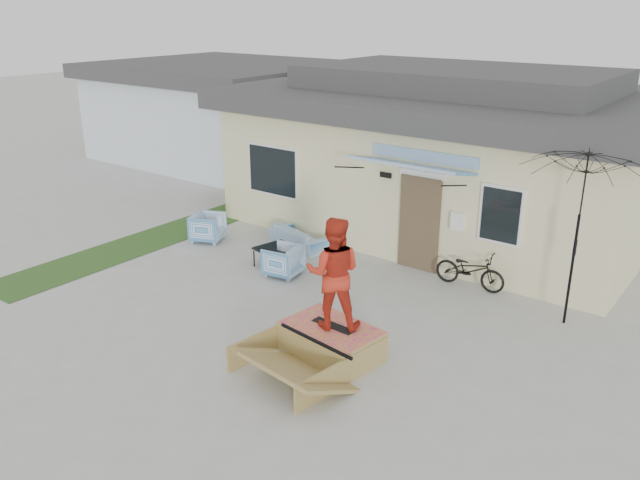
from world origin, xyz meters
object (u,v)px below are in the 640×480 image
Objects in this scene: bicycle at (470,266)px; patio_umbrella at (577,234)px; coffee_table at (278,257)px; skater at (334,271)px; loveseat at (299,233)px; armchair_left at (208,226)px; skate_ramp at (331,341)px; armchair_right at (283,259)px; skateboard at (333,325)px.

bicycle is 0.63× the size of patio_umbrella.
coffee_table is 4.30m from skater.
loveseat is 1.96× the size of coffee_table.
armchair_left is 6.31m from skate_ramp.
armchair_right is at bearing -124.53° from armchair_left.
armchair_right reaches higher than coffee_table.
bicycle is at bearing -102.59° from armchair_left.
bicycle is (4.35, 0.23, 0.16)m from loveseat.
bicycle is at bearing -162.73° from loveseat.
armchair_left is at bearing -54.04° from skater.
coffee_table is at bearing 107.52° from bicycle.
patio_umbrella is 2.97× the size of skateboard.
armchair_left reaches higher than armchair_right.
skate_ramp is (-2.75, -3.56, -1.49)m from patio_umbrella.
skater reaches higher than loveseat.
bicycle reaches higher than armchair_right.
armchair_left reaches higher than loveseat.
bicycle reaches higher than skate_ramp.
coffee_table is at bearing 121.74° from loveseat.
armchair_left is 0.32× the size of patio_umbrella.
coffee_table is 1.04× the size of skateboard.
loveseat is 5.35m from skater.
patio_umbrella is at bearing -108.10° from armchair_left.
coffee_table is at bearing -65.82° from skater.
loveseat is 0.78× the size of skate_ramp.
skater is (5.73, -2.60, 1.13)m from armchair_left.
skateboard is (-2.74, -3.50, -1.20)m from patio_umbrella.
skater is at bearing 45.44° from armchair_right.
coffee_table is at bearing -135.14° from armchair_right.
armchair_left is 6.51m from bicycle.
armchair_right is at bearing -165.65° from patio_umbrella.
bicycle is at bearing 83.85° from skateboard.
armchair_left is at bearing 98.45° from bicycle.
patio_umbrella is 1.14× the size of skate_ramp.
skate_ramp is at bearing 52.70° from skater.
armchair_right reaches higher than skateboard.
skateboard is at bearing -36.21° from coffee_table.
armchair_right is 3.70m from skater.
armchair_right is at bearing 114.57° from bicycle.
skate_ramp is at bearing -127.73° from patio_umbrella.
armchair_left is 2.44m from coffee_table.
skate_ramp is (3.69, -3.73, -0.06)m from loveseat.
skateboard is at bearing 149.40° from loveseat.
loveseat is 2.13× the size of armchair_left.
armchair_right is at bearing 150.82° from skate_ramp.
skate_ramp is (3.30, -2.47, 0.05)m from coffee_table.
bicycle reaches higher than coffee_table.
skater is (0.01, 0.05, 1.25)m from skate_ramp.
armchair_left is 1.04× the size of armchair_right.
skate_ramp is at bearing -36.84° from coffee_table.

